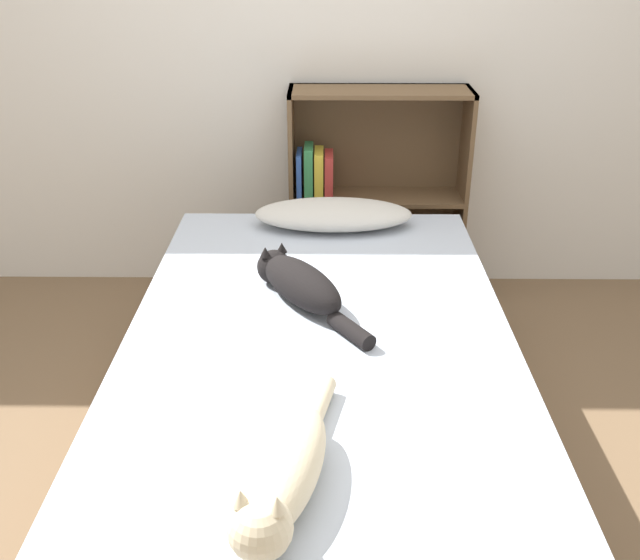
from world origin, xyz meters
name	(u,v)px	position (x,y,z in m)	size (l,w,h in m)	color
ground_plane	(320,467)	(0.00, 0.00, 0.00)	(8.00, 8.00, 0.00)	brown
wall_back	(323,22)	(0.00, 1.46, 1.25)	(8.00, 0.06, 2.50)	silver
bed	(320,404)	(0.00, 0.00, 0.26)	(1.21, 2.02, 0.53)	#99754C
pillow	(333,214)	(0.05, 0.84, 0.59)	(0.64, 0.28, 0.11)	beige
cat_light	(282,476)	(-0.07, -0.70, 0.59)	(0.24, 0.61, 0.15)	beige
cat_dark	(298,283)	(-0.07, 0.20, 0.60)	(0.40, 0.52, 0.14)	black
bookshelf	(370,191)	(0.22, 1.33, 0.51)	(0.81, 0.26, 0.99)	brown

